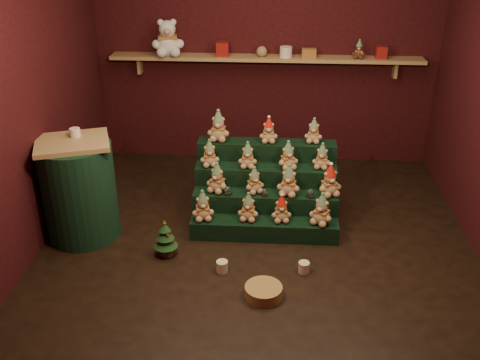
# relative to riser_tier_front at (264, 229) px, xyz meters

# --- Properties ---
(ground) EXTENTS (4.00, 4.00, 0.00)m
(ground) POSITION_rel_riser_tier_front_xyz_m (-0.05, -0.08, -0.09)
(ground) COLOR black
(ground) RESTS_ON ground
(back_wall) EXTENTS (4.00, 0.10, 2.80)m
(back_wall) POSITION_rel_riser_tier_front_xyz_m (-0.05, 1.97, 1.31)
(back_wall) COLOR black
(back_wall) RESTS_ON ground
(front_wall) EXTENTS (4.00, 0.10, 2.80)m
(front_wall) POSITION_rel_riser_tier_front_xyz_m (-0.05, -2.13, 1.31)
(front_wall) COLOR black
(front_wall) RESTS_ON ground
(left_wall) EXTENTS (0.10, 4.00, 2.80)m
(left_wall) POSITION_rel_riser_tier_front_xyz_m (-2.10, -0.08, 1.31)
(left_wall) COLOR black
(left_wall) RESTS_ON ground
(back_shelf) EXTENTS (3.60, 0.26, 0.24)m
(back_shelf) POSITION_rel_riser_tier_front_xyz_m (-0.05, 1.79, 1.20)
(back_shelf) COLOR #A88854
(back_shelf) RESTS_ON ground
(riser_tier_front) EXTENTS (1.40, 0.22, 0.18)m
(riser_tier_front) POSITION_rel_riser_tier_front_xyz_m (0.00, 0.00, 0.00)
(riser_tier_front) COLOR black
(riser_tier_front) RESTS_ON ground
(riser_tier_midfront) EXTENTS (1.40, 0.22, 0.36)m
(riser_tier_midfront) POSITION_rel_riser_tier_front_xyz_m (0.00, 0.22, 0.09)
(riser_tier_midfront) COLOR black
(riser_tier_midfront) RESTS_ON ground
(riser_tier_midback) EXTENTS (1.40, 0.22, 0.54)m
(riser_tier_midback) POSITION_rel_riser_tier_front_xyz_m (0.00, 0.44, 0.18)
(riser_tier_midback) COLOR black
(riser_tier_midback) RESTS_ON ground
(riser_tier_back) EXTENTS (1.40, 0.22, 0.72)m
(riser_tier_back) POSITION_rel_riser_tier_front_xyz_m (0.00, 0.66, 0.27)
(riser_tier_back) COLOR black
(riser_tier_back) RESTS_ON ground
(teddy_0) EXTENTS (0.25, 0.23, 0.29)m
(teddy_0) POSITION_rel_riser_tier_front_xyz_m (-0.58, -0.00, 0.24)
(teddy_0) COLOR #A57F5C
(teddy_0) RESTS_ON riser_tier_front
(teddy_1) EXTENTS (0.22, 0.20, 0.27)m
(teddy_1) POSITION_rel_riser_tier_front_xyz_m (-0.15, 0.02, 0.23)
(teddy_1) COLOR #A57F5C
(teddy_1) RESTS_ON riser_tier_front
(teddy_2) EXTENTS (0.21, 0.19, 0.26)m
(teddy_2) POSITION_rel_riser_tier_front_xyz_m (0.16, 0.02, 0.22)
(teddy_2) COLOR #A57F5C
(teddy_2) RESTS_ON riser_tier_front
(teddy_3) EXTENTS (0.29, 0.28, 0.31)m
(teddy_3) POSITION_rel_riser_tier_front_xyz_m (0.53, -0.01, 0.24)
(teddy_3) COLOR #A57F5C
(teddy_3) RESTS_ON riser_tier_front
(teddy_4) EXTENTS (0.27, 0.26, 0.29)m
(teddy_4) POSITION_rel_riser_tier_front_xyz_m (-0.47, 0.23, 0.42)
(teddy_4) COLOR #A57F5C
(teddy_4) RESTS_ON riser_tier_midfront
(teddy_5) EXTENTS (0.24, 0.23, 0.26)m
(teddy_5) POSITION_rel_riser_tier_front_xyz_m (-0.11, 0.24, 0.40)
(teddy_5) COLOR #A57F5C
(teddy_5) RESTS_ON riser_tier_midfront
(teddy_6) EXTENTS (0.26, 0.24, 0.31)m
(teddy_6) POSITION_rel_riser_tier_front_xyz_m (0.22, 0.21, 0.42)
(teddy_6) COLOR #A57F5C
(teddy_6) RESTS_ON riser_tier_midfront
(teddy_7) EXTENTS (0.28, 0.27, 0.31)m
(teddy_7) POSITION_rel_riser_tier_front_xyz_m (0.61, 0.23, 0.43)
(teddy_7) COLOR #A57F5C
(teddy_7) RESTS_ON riser_tier_midfront
(teddy_8) EXTENTS (0.22, 0.20, 0.27)m
(teddy_8) POSITION_rel_riser_tier_front_xyz_m (-0.56, 0.43, 0.58)
(teddy_8) COLOR #A57F5C
(teddy_8) RESTS_ON riser_tier_midback
(teddy_9) EXTENTS (0.19, 0.17, 0.26)m
(teddy_9) POSITION_rel_riser_tier_front_xyz_m (-0.18, 0.42, 0.58)
(teddy_9) COLOR #A57F5C
(teddy_9) RESTS_ON riser_tier_midback
(teddy_10) EXTENTS (0.25, 0.24, 0.28)m
(teddy_10) POSITION_rel_riser_tier_front_xyz_m (0.21, 0.42, 0.59)
(teddy_10) COLOR #A57F5C
(teddy_10) RESTS_ON riser_tier_midback
(teddy_11) EXTENTS (0.21, 0.20, 0.25)m
(teddy_11) POSITION_rel_riser_tier_front_xyz_m (0.54, 0.45, 0.58)
(teddy_11) COLOR #A57F5C
(teddy_11) RESTS_ON riser_tier_midback
(teddy_12) EXTENTS (0.24, 0.22, 0.31)m
(teddy_12) POSITION_rel_riser_tier_front_xyz_m (-0.49, 0.67, 0.79)
(teddy_12) COLOR #A57F5C
(teddy_12) RESTS_ON riser_tier_back
(teddy_13) EXTENTS (0.19, 0.17, 0.26)m
(teddy_13) POSITION_rel_riser_tier_front_xyz_m (0.01, 0.65, 0.76)
(teddy_13) COLOR #A57F5C
(teddy_13) RESTS_ON riser_tier_back
(teddy_14) EXTENTS (0.20, 0.18, 0.25)m
(teddy_14) POSITION_rel_riser_tier_front_xyz_m (0.46, 0.68, 0.75)
(teddy_14) COLOR #A57F5C
(teddy_14) RESTS_ON riser_tier_back
(snow_globe_a) EXTENTS (0.07, 0.07, 0.09)m
(snow_globe_a) POSITION_rel_riser_tier_front_xyz_m (-0.36, 0.16, 0.32)
(snow_globe_a) COLOR black
(snow_globe_a) RESTS_ON riser_tier_midfront
(snow_globe_b) EXTENTS (0.06, 0.06, 0.08)m
(snow_globe_b) POSITION_rel_riser_tier_front_xyz_m (-0.01, 0.16, 0.31)
(snow_globe_b) COLOR black
(snow_globe_b) RESTS_ON riser_tier_midfront
(snow_globe_c) EXTENTS (0.07, 0.07, 0.09)m
(snow_globe_c) POSITION_rel_riser_tier_front_xyz_m (0.43, 0.16, 0.32)
(snow_globe_c) COLOR black
(snow_globe_c) RESTS_ON riser_tier_midfront
(side_table) EXTENTS (0.78, 0.71, 0.97)m
(side_table) POSITION_rel_riser_tier_front_xyz_m (-1.73, -0.06, 0.39)
(side_table) COLOR #A88854
(side_table) RESTS_ON ground
(table_ornament) EXTENTS (0.10, 0.10, 0.08)m
(table_ornament) POSITION_rel_riser_tier_front_xyz_m (-1.73, 0.04, 0.92)
(table_ornament) COLOR beige
(table_ornament) RESTS_ON side_table
(mini_christmas_tree) EXTENTS (0.21, 0.21, 0.36)m
(mini_christmas_tree) POSITION_rel_riser_tier_front_xyz_m (-0.87, -0.36, 0.09)
(mini_christmas_tree) COLOR #422B17
(mini_christmas_tree) RESTS_ON ground
(mug_left) EXTENTS (0.10, 0.10, 0.10)m
(mug_left) POSITION_rel_riser_tier_front_xyz_m (-0.35, -0.57, -0.04)
(mug_left) COLOR beige
(mug_left) RESTS_ON ground
(mug_right) EXTENTS (0.10, 0.10, 0.10)m
(mug_right) POSITION_rel_riser_tier_front_xyz_m (0.36, -0.54, -0.04)
(mug_right) COLOR beige
(mug_right) RESTS_ON ground
(wicker_basket) EXTENTS (0.34, 0.34, 0.10)m
(wicker_basket) POSITION_rel_riser_tier_front_xyz_m (0.02, -0.89, -0.04)
(wicker_basket) COLOR #A77A43
(wicker_basket) RESTS_ON ground
(white_bear) EXTENTS (0.42, 0.39, 0.52)m
(white_bear) POSITION_rel_riser_tier_front_xyz_m (-1.18, 1.76, 1.49)
(white_bear) COLOR white
(white_bear) RESTS_ON back_shelf
(brown_bear) EXTENTS (0.16, 0.15, 0.21)m
(brown_bear) POSITION_rel_riser_tier_front_xyz_m (1.00, 1.76, 1.33)
(brown_bear) COLOR #522B1B
(brown_bear) RESTS_ON back_shelf
(gift_tin_red_a) EXTENTS (0.14, 0.14, 0.16)m
(gift_tin_red_a) POSITION_rel_riser_tier_front_xyz_m (-0.55, 1.77, 1.31)
(gift_tin_red_a) COLOR #A72019
(gift_tin_red_a) RESTS_ON back_shelf
(gift_tin_cream) EXTENTS (0.14, 0.14, 0.12)m
(gift_tin_cream) POSITION_rel_riser_tier_front_xyz_m (0.18, 1.77, 1.29)
(gift_tin_cream) COLOR beige
(gift_tin_cream) RESTS_ON back_shelf
(gift_tin_red_b) EXTENTS (0.12, 0.12, 0.14)m
(gift_tin_red_b) POSITION_rel_riser_tier_front_xyz_m (1.25, 1.77, 1.30)
(gift_tin_red_b) COLOR #A72019
(gift_tin_red_b) RESTS_ON back_shelf
(shelf_plush_ball) EXTENTS (0.12, 0.12, 0.12)m
(shelf_plush_ball) POSITION_rel_riser_tier_front_xyz_m (-0.10, 1.77, 1.29)
(shelf_plush_ball) COLOR #A57F5C
(shelf_plush_ball) RESTS_ON back_shelf
(scarf_gift_box) EXTENTS (0.16, 0.10, 0.10)m
(scarf_gift_box) POSITION_rel_riser_tier_front_xyz_m (0.44, 1.77, 1.28)
(scarf_gift_box) COLOR #D0531D
(scarf_gift_box) RESTS_ON back_shelf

